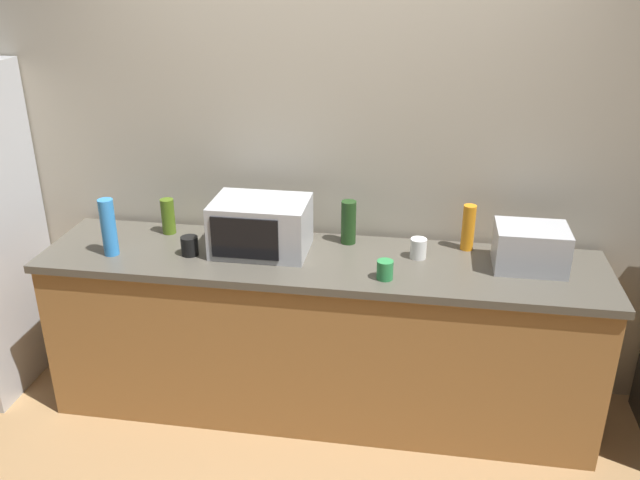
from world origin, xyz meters
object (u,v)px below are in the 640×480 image
bottle_olive_oil (168,216)px  bottle_spray_cleaner (109,227)px  toaster_oven (530,248)px  mug_black (190,246)px  mug_green (385,270)px  bottle_wine (349,222)px  bottle_dish_soap (468,228)px  microwave (261,226)px  mug_white (418,248)px

bottle_olive_oil → bottle_spray_cleaner: size_ratio=0.66×
toaster_oven → bottle_spray_cleaner: 2.08m
mug_black → mug_green: (0.99, -0.11, -0.00)m
bottle_wine → bottle_spray_cleaner: bottle_spray_cleaner is taller
bottle_olive_oil → mug_green: size_ratio=2.09×
toaster_oven → mug_green: 0.72m
bottle_wine → mug_black: size_ratio=2.39×
bottle_wine → mug_black: bottle_wine is taller
toaster_oven → mug_black: toaster_oven is taller
bottle_dish_soap → bottle_spray_cleaner: size_ratio=0.81×
mug_black → bottle_olive_oil: bearing=129.2°
microwave → mug_black: size_ratio=4.96×
bottle_spray_cleaner → mug_black: bearing=8.3°
bottle_wine → toaster_oven: bearing=-9.8°
bottle_wine → mug_white: bottle_wine is taller
bottle_dish_soap → mug_white: bearing=-149.4°
microwave → bottle_spray_cleaner: bearing=-167.4°
microwave → bottle_wine: 0.46m
microwave → bottle_wine: size_ratio=2.07×
bottle_wine → mug_green: (0.22, -0.39, -0.07)m
bottle_dish_soap → bottle_wine: 0.61m
mug_black → mug_green: size_ratio=1.05×
bottle_dish_soap → mug_white: 0.29m
bottle_olive_oil → mug_black: 0.33m
microwave → toaster_oven: size_ratio=1.41×
bottle_wine → mug_green: size_ratio=2.50×
bottle_spray_cleaner → mug_white: size_ratio=2.88×
toaster_oven → bottle_dish_soap: bottle_dish_soap is taller
microwave → bottle_dish_soap: size_ratio=2.00×
microwave → mug_black: 0.37m
bottle_dish_soap → toaster_oven: bearing=-30.8°
bottle_spray_cleaner → bottle_wine: bearing=16.0°
bottle_dish_soap → mug_black: bottle_dish_soap is taller
toaster_oven → mug_black: (-1.67, -0.12, -0.06)m
bottle_olive_oil → mug_white: size_ratio=1.90×
bottle_spray_cleaner → mug_black: size_ratio=3.04×
microwave → toaster_oven: 1.33m
mug_green → mug_black: bearing=173.5°
bottle_dish_soap → bottle_wine: bearing=-178.6°
bottle_dish_soap → bottle_spray_cleaner: (-1.78, -0.35, 0.03)m
toaster_oven → mug_black: 1.68m
bottle_olive_oil → mug_black: size_ratio=2.00×
bottle_olive_oil → microwave: bearing=-14.6°
bottle_dish_soap → bottle_spray_cleaner: 1.82m
microwave → mug_white: size_ratio=4.70×
mug_green → bottle_olive_oil: bearing=163.0°
bottle_dish_soap → mug_black: (-1.39, -0.29, -0.07)m
bottle_olive_oil → mug_white: 1.35m
bottle_olive_oil → bottle_spray_cleaner: bearing=-121.3°
toaster_oven → bottle_olive_oil: (-1.88, 0.13, -0.01)m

